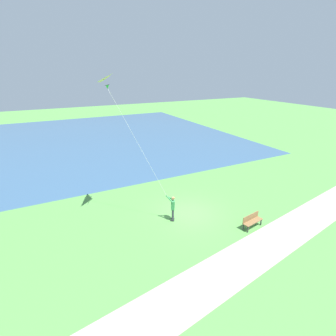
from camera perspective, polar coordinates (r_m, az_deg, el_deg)
The scene contains 6 objects.
ground_plane at distance 18.17m, azimuth 4.69°, elevation -10.02°, with size 120.00×120.00×0.00m, color #569947.
lake_water at distance 38.74m, azimuth -19.79°, elevation 5.81°, with size 36.00×44.00×0.01m, color #385B7F.
walkway_path at distance 13.55m, azimuth 10.36°, elevation -22.97°, with size 2.40×32.00×0.02m, color #B7AD99.
person_kite_flyer at distance 16.85m, azimuth 1.03°, elevation -8.50°, with size 0.54×0.62×1.83m.
flying_kite at distance 15.34m, azimuth -12.13°, elevation 18.01°, with size 2.50×3.16×7.25m.
park_bench_near_walkway at distance 17.27m, azimuth 18.18°, elevation -10.93°, with size 0.68×1.55×0.88m.
Camera 1 is at (-13.17, 8.33, 9.34)m, focal length 27.39 mm.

